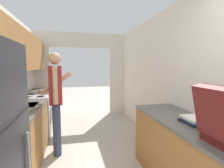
# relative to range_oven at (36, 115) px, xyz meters

# --- Properties ---
(wall_right) EXTENTS (0.06, 7.28, 2.50)m
(wall_right) POSITION_rel_range_oven_xyz_m (2.42, -1.63, 0.80)
(wall_right) COLOR white
(wall_right) RESTS_ON ground_plane
(wall_far_with_doorway) EXTENTS (3.10, 0.06, 2.50)m
(wall_far_with_doorway) POSITION_rel_range_oven_xyz_m (1.04, 1.44, 1.01)
(wall_far_with_doorway) COLOR white
(wall_far_with_doorway) RESTS_ON ground_plane
(counter_left) EXTENTS (0.62, 3.79, 0.88)m
(counter_left) POSITION_rel_range_oven_xyz_m (-0.01, -0.75, -0.00)
(counter_left) COLOR #9E6B38
(counter_left) RESTS_ON ground_plane
(counter_right) EXTENTS (0.62, 2.04, 0.88)m
(counter_right) POSITION_rel_range_oven_xyz_m (2.09, -2.37, -0.01)
(counter_right) COLOR #9E6B38
(counter_right) RESTS_ON ground_plane
(range_oven) EXTENTS (0.66, 0.75, 1.02)m
(range_oven) POSITION_rel_range_oven_xyz_m (0.00, 0.00, 0.00)
(range_oven) COLOR #B7B7BC
(range_oven) RESTS_ON ground_plane
(person) EXTENTS (0.56, 0.39, 1.74)m
(person) POSITION_rel_range_oven_xyz_m (0.51, -0.93, 0.49)
(person) COLOR #384266
(person) RESTS_ON ground_plane
(book_stack) EXTENTS (0.24, 0.31, 0.07)m
(book_stack) POSITION_rel_range_oven_xyz_m (2.10, -2.34, 0.47)
(book_stack) COLOR black
(book_stack) RESTS_ON counter_right
(knife) EXTENTS (0.13, 0.33, 0.02)m
(knife) POSITION_rel_range_oven_xyz_m (-0.02, 0.66, 0.44)
(knife) COLOR #B7B7BC
(knife) RESTS_ON counter_left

